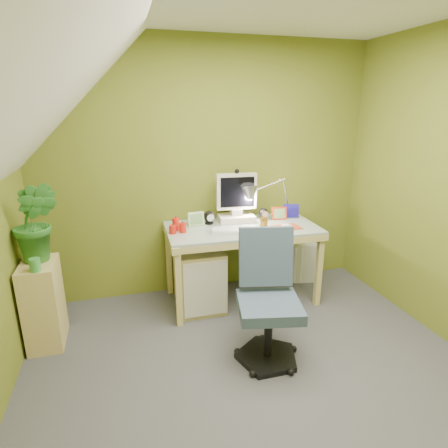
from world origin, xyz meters
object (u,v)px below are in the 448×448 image
object	(u,v)px
desk	(241,263)
potted_plant	(36,222)
radiator	(296,262)
side_ledge	(44,304)
monitor	(236,196)
task_chair	(269,306)
desk_lamp	(281,189)

from	to	relation	value
desk	potted_plant	distance (m)	1.78
desk	radiator	bearing A→B (deg)	19.66
side_ledge	radiator	xyz separation A→B (m)	(2.37, 0.49, -0.13)
desk	side_ledge	distance (m)	1.71
side_ledge	desk	bearing A→B (deg)	8.80
side_ledge	potted_plant	world-z (taller)	potted_plant
potted_plant	monitor	bearing A→B (deg)	13.25
side_ledge	radiator	size ratio (longest dim) A/B	1.62
desk	side_ledge	size ratio (longest dim) A/B	2.03
monitor	task_chair	bearing A→B (deg)	-91.39
potted_plant	desk	bearing A→B (deg)	7.24
desk	side_ledge	xyz separation A→B (m)	(-1.69, -0.26, -0.03)
monitor	desk_lamp	xyz separation A→B (m)	(0.45, 0.00, 0.04)
monitor	task_chair	xyz separation A→B (m)	(-0.10, -1.11, -0.54)
desk	desk_lamp	xyz separation A→B (m)	(0.45, 0.18, 0.66)
monitor	side_ledge	world-z (taller)	monitor
desk	monitor	size ratio (longest dim) A/B	2.76
monitor	potted_plant	xyz separation A→B (m)	(-1.66, -0.39, -0.01)
potted_plant	task_chair	xyz separation A→B (m)	(1.56, -0.71, -0.53)
monitor	desk_lamp	world-z (taller)	desk_lamp
potted_plant	task_chair	distance (m)	1.80
desk_lamp	potted_plant	bearing A→B (deg)	-170.18
monitor	desk_lamp	distance (m)	0.45
desk_lamp	task_chair	size ratio (longest dim) A/B	0.65
desk	potted_plant	world-z (taller)	potted_plant
monitor	side_ledge	distance (m)	1.86
desk	monitor	xyz separation A→B (m)	(0.00, 0.18, 0.62)
desk	radiator	world-z (taller)	desk
desk	task_chair	world-z (taller)	task_chair
desk_lamp	side_ledge	xyz separation A→B (m)	(-2.14, -0.44, -0.69)
monitor	potted_plant	world-z (taller)	potted_plant
potted_plant	radiator	xyz separation A→B (m)	(2.35, 0.44, -0.77)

